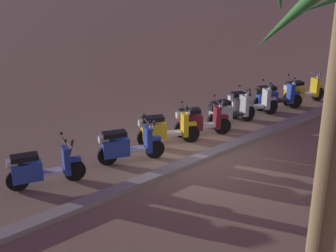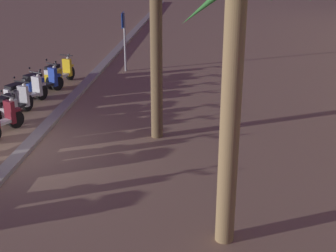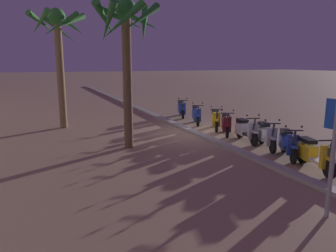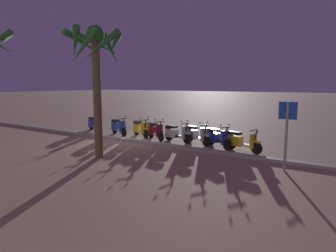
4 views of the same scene
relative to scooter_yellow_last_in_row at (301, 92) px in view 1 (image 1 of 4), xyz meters
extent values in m
plane|color=#93755B|center=(5.85, 0.96, -0.46)|extent=(200.00, 200.00, 0.00)
cube|color=gray|center=(5.85, 1.00, -0.40)|extent=(60.00, 0.36, 0.12)
cylinder|color=black|center=(-0.80, 0.21, -0.20)|extent=(0.53, 0.23, 0.52)
cylinder|color=black|center=(0.49, -0.13, -0.20)|extent=(0.53, 0.23, 0.52)
cube|color=silver|center=(-0.20, 0.05, -0.14)|extent=(0.65, 0.43, 0.08)
cube|color=gold|center=(0.28, -0.08, -0.02)|extent=(0.74, 0.49, 0.44)
cube|color=black|center=(0.30, -0.08, 0.33)|extent=(0.66, 0.45, 0.12)
cube|color=gold|center=(-0.62, 0.17, 0.09)|extent=(0.22, 0.36, 0.66)
cube|color=gold|center=(-0.80, 0.21, 0.09)|extent=(0.35, 0.24, 0.08)
cylinder|color=#333338|center=(-0.70, 0.19, 0.24)|extent=(0.29, 0.14, 0.69)
cylinder|color=black|center=(-0.62, 0.17, 0.56)|extent=(0.18, 0.55, 0.04)
sphere|color=white|center=(-0.72, 0.19, 0.42)|extent=(0.12, 0.12, 0.12)
cube|color=silver|center=(0.57, -0.15, 0.23)|extent=(0.28, 0.26, 0.16)
cylinder|color=black|center=(0.57, 0.15, -0.20)|extent=(0.50, 0.35, 0.52)
cylinder|color=black|center=(1.66, -0.48, -0.20)|extent=(0.50, 0.35, 0.52)
cube|color=black|center=(1.08, -0.14, -0.14)|extent=(0.66, 0.54, 0.08)
cube|color=#233D9E|center=(1.47, -0.37, -0.02)|extent=(0.75, 0.62, 0.44)
cube|color=black|center=(1.49, -0.38, 0.33)|extent=(0.67, 0.56, 0.12)
cube|color=#233D9E|center=(0.73, 0.06, 0.09)|extent=(0.29, 0.36, 0.66)
cube|color=#233D9E|center=(0.57, 0.15, 0.09)|extent=(0.36, 0.30, 0.08)
cylinder|color=#333338|center=(0.66, 0.10, 0.24)|extent=(0.28, 0.20, 0.69)
cylinder|color=black|center=(0.73, 0.06, 0.56)|extent=(0.31, 0.51, 0.04)
sphere|color=white|center=(0.64, 0.11, 0.42)|extent=(0.12, 0.12, 0.12)
cube|color=black|center=(1.73, -0.52, 0.23)|extent=(0.31, 0.29, 0.16)
sphere|color=black|center=(0.63, -0.16, 0.68)|extent=(0.07, 0.07, 0.07)
sphere|color=black|center=(0.87, 0.26, 0.68)|extent=(0.07, 0.07, 0.07)
cylinder|color=black|center=(1.71, -0.03, -0.20)|extent=(0.52, 0.30, 0.52)
cylinder|color=black|center=(2.94, -0.56, -0.20)|extent=(0.52, 0.30, 0.52)
cube|color=silver|center=(2.28, -0.27, -0.14)|extent=(0.66, 0.49, 0.08)
cube|color=silver|center=(2.74, -0.47, -0.01)|extent=(0.75, 0.56, 0.45)
cube|color=black|center=(2.76, -0.48, 0.35)|extent=(0.67, 0.51, 0.12)
cube|color=silver|center=(1.87, -0.10, 0.09)|extent=(0.26, 0.37, 0.66)
cube|color=silver|center=(1.71, -0.03, 0.09)|extent=(0.36, 0.27, 0.08)
cylinder|color=#333338|center=(1.80, -0.07, 0.24)|extent=(0.29, 0.18, 0.69)
cylinder|color=black|center=(1.87, -0.10, 0.56)|extent=(0.26, 0.53, 0.04)
sphere|color=white|center=(1.78, -0.06, 0.42)|extent=(0.12, 0.12, 0.12)
cube|color=silver|center=(3.01, -0.59, 0.25)|extent=(0.30, 0.28, 0.16)
sphere|color=black|center=(1.80, -0.33, 0.68)|extent=(0.07, 0.07, 0.07)
sphere|color=black|center=(1.99, 0.11, 0.68)|extent=(0.07, 0.07, 0.07)
cylinder|color=black|center=(2.80, -0.10, -0.20)|extent=(0.53, 0.20, 0.52)
cylinder|color=black|center=(4.07, -0.36, -0.20)|extent=(0.53, 0.20, 0.52)
cube|color=black|center=(3.39, -0.22, -0.14)|extent=(0.64, 0.39, 0.08)
cube|color=silver|center=(3.86, -0.31, -0.03)|extent=(0.73, 0.45, 0.43)
cube|color=black|center=(3.87, -0.32, 0.32)|extent=(0.65, 0.41, 0.12)
cube|color=silver|center=(2.98, -0.14, 0.09)|extent=(0.20, 0.36, 0.66)
cube|color=silver|center=(2.80, -0.10, 0.09)|extent=(0.35, 0.22, 0.08)
cylinder|color=#333338|center=(2.90, -0.12, 0.24)|extent=(0.29, 0.12, 0.69)
cylinder|color=black|center=(2.98, -0.14, 0.56)|extent=(0.15, 0.56, 0.04)
sphere|color=white|center=(2.88, -0.12, 0.42)|extent=(0.12, 0.12, 0.12)
cube|color=black|center=(4.15, -0.37, 0.22)|extent=(0.27, 0.24, 0.16)
sphere|color=black|center=(2.95, -0.38, 0.68)|extent=(0.07, 0.07, 0.07)
sphere|color=black|center=(3.04, 0.09, 0.68)|extent=(0.07, 0.07, 0.07)
cylinder|color=black|center=(4.27, 0.13, -0.20)|extent=(0.50, 0.34, 0.52)
cylinder|color=black|center=(5.33, -0.45, -0.20)|extent=(0.50, 0.34, 0.52)
cube|color=silver|center=(4.76, -0.14, -0.14)|extent=(0.66, 0.53, 0.08)
cube|color=maroon|center=(5.14, -0.35, -0.01)|extent=(0.75, 0.61, 0.45)
cube|color=black|center=(5.16, -0.36, 0.35)|extent=(0.67, 0.55, 0.12)
cube|color=maroon|center=(4.43, 0.04, 0.09)|extent=(0.29, 0.37, 0.66)
cube|color=maroon|center=(4.27, 0.13, 0.09)|extent=(0.36, 0.29, 0.08)
cylinder|color=#333338|center=(4.36, 0.08, 0.24)|extent=(0.28, 0.20, 0.69)
cylinder|color=black|center=(4.43, 0.04, 0.56)|extent=(0.30, 0.51, 0.04)
sphere|color=white|center=(4.34, 0.09, 0.42)|extent=(0.12, 0.12, 0.12)
cube|color=silver|center=(5.40, -0.49, 0.25)|extent=(0.31, 0.29, 0.16)
sphere|color=black|center=(4.33, -0.18, 0.68)|extent=(0.07, 0.07, 0.07)
sphere|color=black|center=(4.56, 0.24, 0.68)|extent=(0.07, 0.07, 0.07)
cylinder|color=black|center=(5.41, -0.06, -0.20)|extent=(0.51, 0.33, 0.52)
cylinder|color=black|center=(6.56, -0.65, -0.20)|extent=(0.51, 0.33, 0.52)
cube|color=silver|center=(5.94, -0.33, -0.14)|extent=(0.66, 0.52, 0.08)
cube|color=gold|center=(6.36, -0.55, -0.01)|extent=(0.75, 0.60, 0.45)
cube|color=black|center=(6.38, -0.56, 0.35)|extent=(0.67, 0.54, 0.12)
cube|color=gold|center=(5.57, -0.14, 0.09)|extent=(0.28, 0.37, 0.66)
cube|color=gold|center=(5.41, -0.06, 0.09)|extent=(0.36, 0.29, 0.08)
cylinder|color=#333338|center=(5.50, -0.11, 0.24)|extent=(0.28, 0.19, 0.69)
cylinder|color=black|center=(5.57, -0.14, 0.56)|extent=(0.29, 0.52, 0.04)
sphere|color=white|center=(5.48, -0.10, 0.42)|extent=(0.12, 0.12, 0.12)
cube|color=silver|center=(6.63, -0.69, 0.25)|extent=(0.30, 0.29, 0.16)
sphere|color=black|center=(5.48, -0.37, 0.68)|extent=(0.07, 0.07, 0.07)
sphere|color=black|center=(5.70, 0.06, 0.68)|extent=(0.07, 0.07, 0.07)
cylinder|color=black|center=(6.88, 0.10, -0.20)|extent=(0.52, 0.29, 0.52)
cylinder|color=black|center=(8.05, -0.38, -0.20)|extent=(0.52, 0.29, 0.52)
cube|color=silver|center=(7.42, -0.12, -0.14)|extent=(0.66, 0.48, 0.08)
cube|color=#233D9E|center=(7.85, -0.30, -0.01)|extent=(0.75, 0.55, 0.45)
cube|color=black|center=(7.86, -0.30, 0.35)|extent=(0.67, 0.50, 0.12)
cube|color=#233D9E|center=(7.05, 0.03, 0.09)|extent=(0.26, 0.37, 0.66)
cube|color=#233D9E|center=(6.88, 0.10, 0.09)|extent=(0.36, 0.27, 0.08)
cylinder|color=#333338|center=(6.97, 0.06, 0.24)|extent=(0.29, 0.17, 0.69)
cylinder|color=black|center=(7.05, 0.03, 0.56)|extent=(0.25, 0.53, 0.04)
sphere|color=white|center=(6.95, 0.07, 0.42)|extent=(0.12, 0.12, 0.12)
cube|color=silver|center=(8.12, -0.41, 0.25)|extent=(0.30, 0.28, 0.16)
sphere|color=black|center=(6.98, -0.20, 0.68)|extent=(0.07, 0.07, 0.07)
sphere|color=black|center=(7.16, 0.24, 0.68)|extent=(0.07, 0.07, 0.07)
cylinder|color=black|center=(9.13, -0.18, -0.20)|extent=(0.52, 0.27, 0.52)
cylinder|color=black|center=(10.36, -0.61, -0.20)|extent=(0.52, 0.27, 0.52)
cube|color=silver|center=(9.70, -0.37, -0.14)|extent=(0.66, 0.46, 0.08)
cube|color=#233D9E|center=(10.15, -0.53, -0.02)|extent=(0.75, 0.53, 0.44)
cube|color=black|center=(10.17, -0.54, 0.33)|extent=(0.67, 0.48, 0.12)
cube|color=#233D9E|center=(9.30, -0.24, 0.09)|extent=(0.24, 0.37, 0.66)
cube|color=#233D9E|center=(9.13, -0.18, 0.09)|extent=(0.35, 0.26, 0.08)
cylinder|color=#333338|center=(9.22, -0.21, 0.24)|extent=(0.29, 0.16, 0.69)
cylinder|color=black|center=(9.30, -0.24, 0.56)|extent=(0.22, 0.54, 0.04)
sphere|color=white|center=(9.21, -0.20, 0.42)|extent=(0.12, 0.12, 0.12)
cube|color=silver|center=(10.43, -0.63, 0.23)|extent=(0.29, 0.27, 0.16)
sphere|color=black|center=(9.24, -0.47, 0.68)|extent=(0.07, 0.07, 0.07)
sphere|color=black|center=(9.40, -0.02, 0.68)|extent=(0.07, 0.07, 0.07)
cylinder|color=olive|center=(9.21, 6.20, 2.11)|extent=(0.35, 0.35, 5.14)
cone|color=#337A33|center=(9.89, 6.09, 4.20)|extent=(0.50, 1.59, 1.38)
camera|label=1|loc=(14.14, 8.72, 4.65)|focal=49.99mm
camera|label=2|loc=(16.84, 5.97, 4.83)|focal=51.45mm
camera|label=3|loc=(-6.55, 7.44, 2.64)|focal=33.72mm
camera|label=4|loc=(-4.43, 12.64, 2.55)|focal=31.52mm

